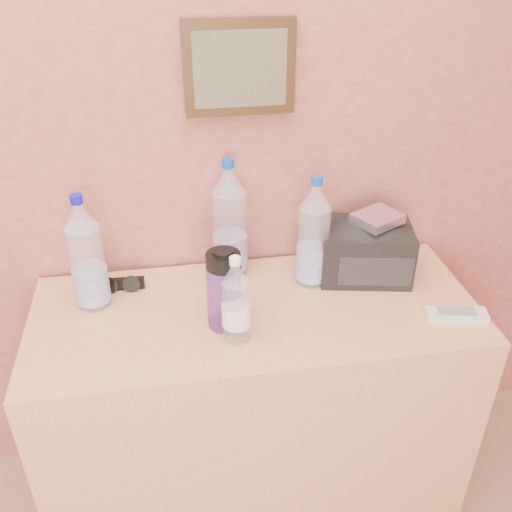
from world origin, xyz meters
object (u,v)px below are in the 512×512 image
Objects in this scene: sunglasses at (121,284)px; foil_packet at (378,218)px; pet_large_b at (230,224)px; ac_remote at (456,315)px; dresser at (256,408)px; pet_small at (236,304)px; pet_large_a at (87,258)px; pet_large_c at (313,237)px; toiletry_bag at (365,248)px; nalgene_bottle at (224,289)px.

sunglasses is 1.10× the size of foil_packet.
pet_large_b is 0.69m from ac_remote.
dresser is 0.52m from pet_small.
pet_large_a is 0.16m from sunglasses.
dresser is at bearing -12.92° from pet_large_a.
foil_packet is at bearing -0.49° from sunglasses.
sunglasses reaches higher than dresser.
pet_large_c is (0.23, -0.10, -0.01)m from pet_large_b.
toiletry_bag is at bearing 0.07° from sunglasses.
pet_large_a is 2.44× the size of sunglasses.
pet_large_b is 1.39× the size of toiletry_bag.
pet_large_c reaches higher than toiletry_bag.
pet_large_a is at bearing -165.62° from pet_large_b.
pet_large_b is at bearing 179.71° from toiletry_bag.
pet_large_c reaches higher than ac_remote.
sunglasses is (-0.29, 0.22, -0.10)m from nalgene_bottle.
ac_remote is at bearing -35.23° from pet_large_c.
pet_large_c is at bearing 156.30° from ac_remote.
pet_large_a is 0.39m from nalgene_bottle.
pet_large_a reaches higher than pet_small.
dresser is 0.69m from ac_remote.
sunglasses is at bearing 176.39° from foil_packet.
foil_packet reaches higher than ac_remote.
pet_large_c is 0.20m from foil_packet.
foil_packet is at bearing 16.89° from dresser.
ac_remote is 0.33m from toiletry_bag.
sunglasses is at bearing -172.46° from pet_large_b.
pet_large_b reaches higher than ac_remote.
pet_large_a is 1.03m from ac_remote.
nalgene_bottle is at bearing -160.53° from foil_packet.
pet_large_a is 1.00× the size of pet_large_c.
pet_large_a is at bearing 156.58° from nalgene_bottle.
toiletry_bag is at bearing 29.31° from pet_small.
foil_packet is (0.47, 0.17, 0.08)m from nalgene_bottle.
pet_large_c reaches higher than foil_packet.
pet_large_b is 0.25m from pet_large_c.
toiletry_bag is (0.40, -0.08, -0.07)m from pet_large_b.
dresser is at bearing -163.11° from foil_packet.
ac_remote is (0.35, -0.25, -0.14)m from pet_large_c.
pet_large_b is at bearing 167.74° from foil_packet.
pet_large_a is 0.44m from pet_small.
nalgene_bottle reaches higher than ac_remote.
toiletry_bag is (0.43, 0.24, -0.02)m from pet_small.
pet_large_b is at bearing 10.66° from sunglasses.
dresser is at bearing -20.25° from sunglasses.
sunglasses is 0.52× the size of toiletry_bag.
toiletry_bag is (0.74, -0.04, 0.07)m from sunglasses.
foil_packet is (0.45, 0.23, 0.09)m from pet_small.
pet_large_c reaches higher than nalgene_bottle.
pet_large_a reaches higher than toiletry_bag.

